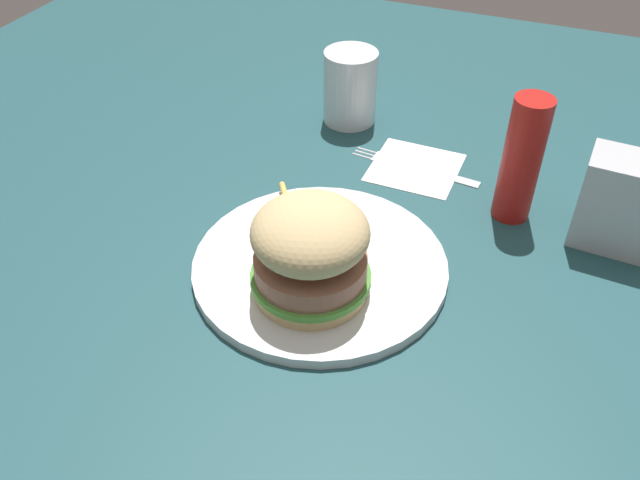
% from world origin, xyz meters
% --- Properties ---
extents(ground_plane, '(1.60, 1.60, 0.00)m').
position_xyz_m(ground_plane, '(0.00, 0.00, 0.00)').
color(ground_plane, '#1E474C').
extents(plate, '(0.27, 0.27, 0.01)m').
position_xyz_m(plate, '(0.02, -0.02, 0.01)').
color(plate, silver).
rests_on(plate, ground_plane).
extents(sandwich, '(0.12, 0.12, 0.11)m').
position_xyz_m(sandwich, '(0.01, 0.02, 0.06)').
color(sandwich, tan).
rests_on(sandwich, plate).
extents(fries_pile, '(0.09, 0.09, 0.01)m').
position_xyz_m(fries_pile, '(0.07, -0.08, 0.02)').
color(fries_pile, '#E5B251').
rests_on(fries_pile, plate).
extents(napkin, '(0.11, 0.11, 0.00)m').
position_xyz_m(napkin, '(-0.02, -0.25, 0.00)').
color(napkin, white).
rests_on(napkin, ground_plane).
extents(fork, '(0.17, 0.03, 0.00)m').
position_xyz_m(fork, '(-0.02, -0.25, 0.00)').
color(fork, silver).
rests_on(fork, napkin).
extents(drink_glass, '(0.07, 0.07, 0.10)m').
position_xyz_m(drink_glass, '(0.10, -0.34, 0.05)').
color(drink_glass, silver).
rests_on(drink_glass, ground_plane).
extents(napkin_dispenser, '(0.09, 0.07, 0.11)m').
position_xyz_m(napkin_dispenser, '(-0.27, -0.19, 0.05)').
color(napkin_dispenser, '#B7BABF').
rests_on(napkin_dispenser, ground_plane).
extents(ketchup_bottle, '(0.04, 0.04, 0.15)m').
position_xyz_m(ketchup_bottle, '(-0.16, -0.20, 0.08)').
color(ketchup_bottle, '#B21914').
rests_on(ketchup_bottle, ground_plane).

